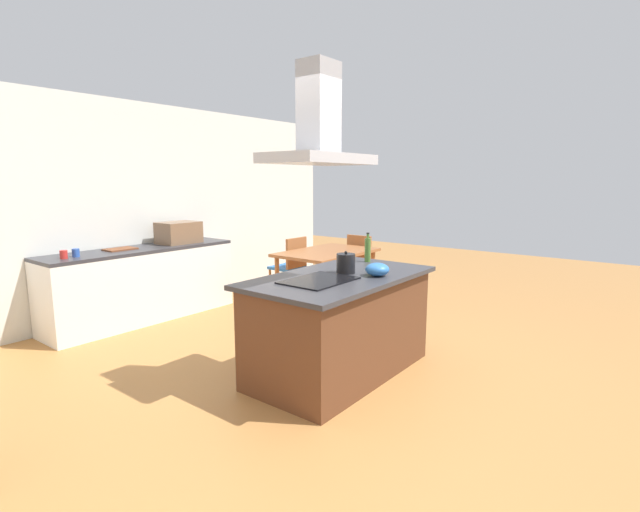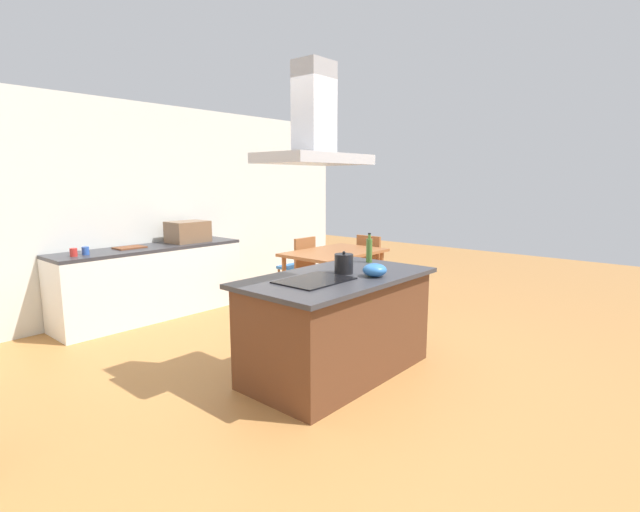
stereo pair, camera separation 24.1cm
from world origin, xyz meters
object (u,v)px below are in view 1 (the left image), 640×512
object	(u,v)px
cooktop	(319,280)
tea_kettle	(346,263)
countertop_microwave	(179,233)
coffee_mug_red	(64,255)
chair_facing_back_wall	(291,263)
coffee_mug_blue	(76,253)
olive_oil_bottle	(368,249)
mixing_bowl	(377,269)
cutting_board	(120,249)
range_hood	(319,131)
dining_table	(327,257)
chair_at_right_end	(363,259)

from	to	relation	value
cooktop	tea_kettle	world-z (taller)	tea_kettle
countertop_microwave	cooktop	bearing A→B (deg)	-103.37
tea_kettle	countertop_microwave	bearing A→B (deg)	84.47
coffee_mug_red	chair_facing_back_wall	world-z (taller)	coffee_mug_red
countertop_microwave	coffee_mug_blue	xyz separation A→B (m)	(-1.36, -0.06, -0.09)
olive_oil_bottle	tea_kettle	bearing A→B (deg)	-165.52
mixing_bowl	chair_facing_back_wall	world-z (taller)	mixing_bowl
cooktop	cutting_board	size ratio (longest dim) A/B	1.76
countertop_microwave	range_hood	world-z (taller)	range_hood
coffee_mug_red	dining_table	xyz separation A→B (m)	(2.92, -1.29, -0.28)
tea_kettle	coffee_mug_blue	distance (m)	3.01
cutting_board	dining_table	bearing A→B (deg)	-32.43
cooktop	countertop_microwave	xyz separation A→B (m)	(0.68, 2.88, 0.13)
olive_oil_bottle	countertop_microwave	world-z (taller)	olive_oil_bottle
coffee_mug_red	mixing_bowl	bearing A→B (deg)	-67.46
tea_kettle	olive_oil_bottle	size ratio (longest dim) A/B	0.74
coffee_mug_red	dining_table	distance (m)	3.20
dining_table	range_hood	size ratio (longest dim) A/B	1.56
range_hood	coffee_mug_blue	bearing A→B (deg)	103.38
chair_at_right_end	countertop_microwave	bearing A→B (deg)	149.86
countertop_microwave	coffee_mug_red	size ratio (longest dim) A/B	5.56
coffee_mug_red	chair_at_right_end	world-z (taller)	coffee_mug_red
mixing_bowl	chair_facing_back_wall	distance (m)	2.99
chair_facing_back_wall	range_hood	distance (m)	3.43
coffee_mug_blue	olive_oil_bottle	bearing A→B (deg)	-57.41
cooktop	chair_facing_back_wall	distance (m)	3.07
cooktop	mixing_bowl	distance (m)	0.55
tea_kettle	chair_facing_back_wall	bearing A→B (deg)	51.77
countertop_microwave	chair_at_right_end	world-z (taller)	countertop_microwave
cutting_board	chair_at_right_end	world-z (taller)	cutting_board
cooktop	mixing_bowl	size ratio (longest dim) A/B	2.87
olive_oil_bottle	coffee_mug_blue	xyz separation A→B (m)	(-1.69, 2.65, -0.08)
range_hood	dining_table	bearing A→B (deg)	35.62
cooktop	chair_facing_back_wall	bearing A→B (deg)	45.87
olive_oil_bottle	coffee_mug_red	bearing A→B (deg)	124.75
olive_oil_bottle	coffee_mug_blue	size ratio (longest dim) A/B	3.31
dining_table	range_hood	world-z (taller)	range_hood
tea_kettle	dining_table	distance (m)	2.30
range_hood	cutting_board	bearing A→B (deg)	92.10
cutting_board	dining_table	world-z (taller)	cutting_board
tea_kettle	cutting_board	size ratio (longest dim) A/B	0.65
olive_oil_bottle	chair_at_right_end	size ratio (longest dim) A/B	0.33
chair_at_right_end	tea_kettle	bearing A→B (deg)	-150.17
cutting_board	range_hood	xyz separation A→B (m)	(0.11, -2.93, 1.19)
coffee_mug_blue	chair_facing_back_wall	xyz separation A→B (m)	(2.79, -0.64, -0.44)
coffee_mug_red	range_hood	size ratio (longest dim) A/B	0.10
coffee_mug_red	cutting_board	world-z (taller)	coffee_mug_red
coffee_mug_blue	chair_facing_back_wall	bearing A→B (deg)	-12.89
cooktop	chair_facing_back_wall	world-z (taller)	cooktop
mixing_bowl	range_hood	xyz separation A→B (m)	(-0.47, 0.27, 1.14)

